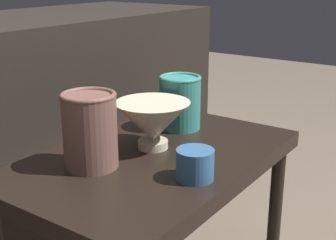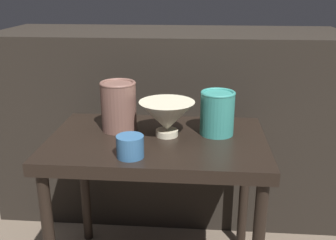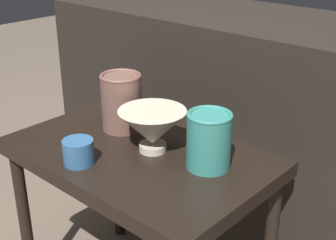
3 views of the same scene
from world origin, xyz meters
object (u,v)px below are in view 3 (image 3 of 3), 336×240
object	(u,v)px
bowl	(152,128)
vase_textured_left	(121,101)
vase_colorful_right	(209,139)
cup	(78,152)

from	to	relation	value
bowl	vase_textured_left	xyz separation A→B (m)	(-0.16, 0.04, 0.02)
vase_colorful_right	vase_textured_left	bearing A→B (deg)	177.60
cup	bowl	bearing A→B (deg)	62.79
vase_textured_left	cup	bearing A→B (deg)	-70.96
bowl	vase_colorful_right	size ratio (longest dim) A/B	1.24
vase_textured_left	cup	xyz separation A→B (m)	(0.07, -0.22, -0.05)
bowl	cup	xyz separation A→B (m)	(-0.09, -0.17, -0.03)
vase_textured_left	vase_colorful_right	xyz separation A→B (m)	(0.32, -0.01, -0.01)
bowl	vase_colorful_right	world-z (taller)	vase_colorful_right
vase_textured_left	vase_colorful_right	distance (m)	0.32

